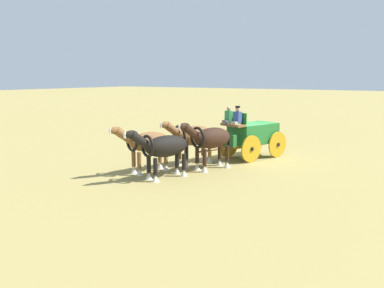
# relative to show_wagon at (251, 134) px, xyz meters

# --- Properties ---
(ground_plane) EXTENTS (220.00, 220.00, 0.00)m
(ground_plane) POSITION_rel_show_wagon_xyz_m (-0.16, 0.05, -1.25)
(ground_plane) COLOR #9E8C4C
(show_wagon) EXTENTS (5.59, 2.68, 2.83)m
(show_wagon) POSITION_rel_show_wagon_xyz_m (0.00, 0.00, 0.00)
(show_wagon) COLOR #236B2D
(show_wagon) RESTS_ON ground
(draft_horse_rear_near) EXTENTS (2.99, 1.54, 2.28)m
(draft_horse_rear_near) POSITION_rel_show_wagon_xyz_m (3.48, -0.45, 0.15)
(draft_horse_rear_near) COLOR #331E14
(draft_horse_rear_near) RESTS_ON ground
(draft_horse_rear_off) EXTENTS (3.10, 1.56, 2.24)m
(draft_horse_rear_off) POSITION_rel_show_wagon_xyz_m (3.08, -1.69, 0.12)
(draft_horse_rear_off) COLOR brown
(draft_horse_rear_off) RESTS_ON ground
(draft_horse_lead_near) EXTENTS (3.06, 1.51, 2.18)m
(draft_horse_lead_near) POSITION_rel_show_wagon_xyz_m (5.96, -1.26, 0.07)
(draft_horse_lead_near) COLOR black
(draft_horse_lead_near) RESTS_ON ground
(draft_horse_lead_off) EXTENTS (2.97, 1.44, 2.20)m
(draft_horse_lead_off) POSITION_rel_show_wagon_xyz_m (5.56, -2.49, 0.08)
(draft_horse_lead_off) COLOR brown
(draft_horse_lead_off) RESTS_ON ground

